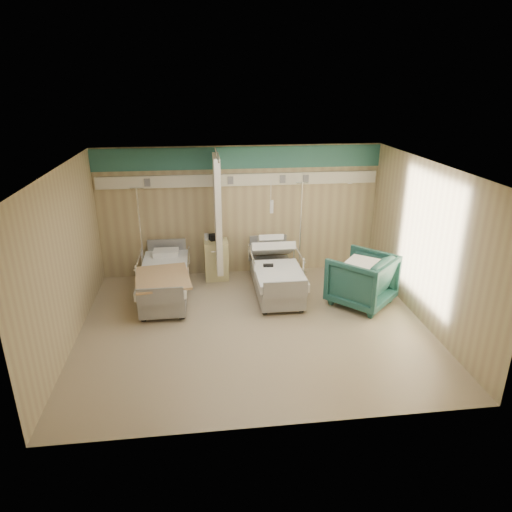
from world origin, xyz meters
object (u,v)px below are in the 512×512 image
at_px(bedside_cabinet, 217,260).
at_px(iv_stand_right, 299,256).
at_px(iv_stand_left, 144,265).
at_px(bed_right, 276,278).
at_px(bed_left, 165,284).
at_px(visitor_armchair, 362,280).

bearing_deg(bedside_cabinet, iv_stand_right, -0.44).
relative_size(bedside_cabinet, iv_stand_left, 0.41).
relative_size(bed_right, bedside_cabinet, 2.54).
bearing_deg(bedside_cabinet, bed_left, -139.40).
xyz_separation_m(visitor_armchair, iv_stand_right, (-0.87, 1.55, -0.07)).
distance_m(bedside_cabinet, visitor_armchair, 3.12).
bearing_deg(bed_right, bedside_cabinet, 141.95).
bearing_deg(iv_stand_right, bed_right, -127.28).
bearing_deg(visitor_armchair, iv_stand_left, -62.02).
height_order(bed_right, visitor_armchair, visitor_armchair).
bearing_deg(visitor_armchair, bed_right, -66.78).
xyz_separation_m(bed_right, bedside_cabinet, (-1.15, 0.90, 0.11)).
relative_size(visitor_armchair, iv_stand_right, 0.52).
relative_size(bed_right, bed_left, 1.00).
bearing_deg(visitor_armchair, iv_stand_right, -104.21).
bearing_deg(bed_right, iv_stand_right, 52.72).
xyz_separation_m(bed_right, iv_stand_left, (-2.68, 0.75, 0.11)).
xyz_separation_m(bedside_cabinet, visitor_armchair, (2.70, -1.56, 0.07)).
bearing_deg(bedside_cabinet, visitor_armchair, -30.11).
height_order(bed_left, iv_stand_left, iv_stand_left).
distance_m(visitor_armchair, iv_stand_right, 1.78).
xyz_separation_m(bedside_cabinet, iv_stand_left, (-1.53, -0.15, 0.00)).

